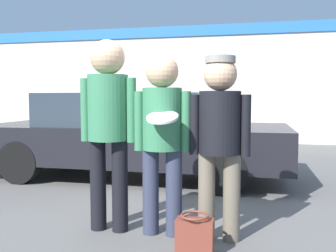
# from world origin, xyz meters

# --- Properties ---
(ground_plane) EXTENTS (56.00, 56.00, 0.00)m
(ground_plane) POSITION_xyz_m (0.00, 0.00, 0.00)
(ground_plane) COLOR #5B5956
(storefront_building) EXTENTS (24.00, 0.22, 3.31)m
(storefront_building) POSITION_xyz_m (0.00, 7.26, 1.68)
(storefront_building) COLOR beige
(storefront_building) RESTS_ON ground
(person_left) EXTENTS (0.55, 0.38, 1.79)m
(person_left) POSITION_xyz_m (-0.38, -0.22, 1.09)
(person_left) COLOR black
(person_left) RESTS_ON ground
(person_middle_with_frisbee) EXTENTS (0.53, 0.57, 1.64)m
(person_middle_with_frisbee) POSITION_xyz_m (0.14, -0.22, 0.98)
(person_middle_with_frisbee) COLOR #2D3347
(person_middle_with_frisbee) RESTS_ON ground
(person_right) EXTENTS (0.53, 0.36, 1.62)m
(person_right) POSITION_xyz_m (0.66, -0.23, 0.97)
(person_right) COLOR #665B4C
(person_right) RESTS_ON ground
(parked_car_near) EXTENTS (4.79, 1.94, 1.33)m
(parked_car_near) POSITION_xyz_m (-0.94, 2.20, 0.68)
(parked_car_near) COLOR black
(parked_car_near) RESTS_ON ground
(shrub) EXTENTS (1.15, 1.15, 1.15)m
(shrub) POSITION_xyz_m (-4.86, 6.50, 0.57)
(shrub) COLOR #2D6B33
(shrub) RESTS_ON ground
(handbag) EXTENTS (0.30, 0.23, 0.33)m
(handbag) POSITION_xyz_m (0.50, -0.60, 0.16)
(handbag) COLOR brown
(handbag) RESTS_ON ground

